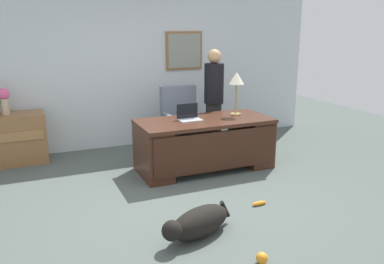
% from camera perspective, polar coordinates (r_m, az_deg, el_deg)
% --- Properties ---
extents(ground_plane, '(12.00, 12.00, 0.00)m').
position_cam_1_polar(ground_plane, '(5.02, -0.63, -9.34)').
color(ground_plane, '#4C5651').
extents(back_wall, '(7.00, 0.16, 2.70)m').
position_cam_1_polar(back_wall, '(7.09, -8.83, 8.97)').
color(back_wall, silver).
rests_on(back_wall, ground_plane).
extents(desk, '(1.93, 0.88, 0.74)m').
position_cam_1_polar(desk, '(5.87, 1.89, -1.46)').
color(desk, '#422316').
rests_on(desk, ground_plane).
extents(armchair, '(0.60, 0.59, 1.09)m').
position_cam_1_polar(armchair, '(6.63, -1.43, 1.14)').
color(armchair, slate).
rests_on(armchair, ground_plane).
extents(person_standing, '(0.32, 0.32, 1.68)m').
position_cam_1_polar(person_standing, '(6.71, 3.08, 4.62)').
color(person_standing, '#262323').
rests_on(person_standing, ground_plane).
extents(dog_lying, '(0.87, 0.53, 0.30)m').
position_cam_1_polar(dog_lying, '(4.12, 0.76, -12.66)').
color(dog_lying, black).
rests_on(dog_lying, ground_plane).
extents(laptop, '(0.32, 0.22, 0.22)m').
position_cam_1_polar(laptop, '(5.77, -0.45, 2.27)').
color(laptop, '#B2B5BA').
rests_on(laptop, desk).
extents(desk_lamp, '(0.22, 0.22, 0.65)m').
position_cam_1_polar(desk_lamp, '(6.05, 6.29, 7.16)').
color(desk_lamp, '#9E8447').
rests_on(desk_lamp, desk).
extents(vase_with_flowers, '(0.17, 0.17, 0.39)m').
position_cam_1_polar(vase_with_flowers, '(6.57, -24.95, 4.23)').
color(vase_with_flowers, '#C6AB8E').
rests_on(vase_with_flowers, credenza).
extents(dog_toy_ball, '(0.11, 0.11, 0.11)m').
position_cam_1_polar(dog_toy_ball, '(3.81, 9.81, -17.10)').
color(dog_toy_ball, orange).
rests_on(dog_toy_ball, ground_plane).
extents(dog_toy_bone, '(0.20, 0.06, 0.05)m').
position_cam_1_polar(dog_toy_bone, '(4.90, 9.44, -9.88)').
color(dog_toy_bone, orange).
rests_on(dog_toy_bone, ground_plane).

